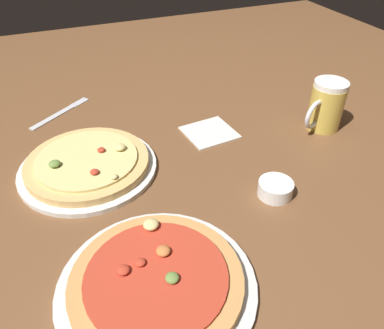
{
  "coord_description": "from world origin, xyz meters",
  "views": [
    {
      "loc": [
        -0.27,
        -0.64,
        0.55
      ],
      "look_at": [
        0.0,
        0.0,
        0.02
      ],
      "focal_mm": 35.16,
      "sensor_mm": 36.0,
      "label": 1
    }
  ],
  "objects_px": {
    "pizza_plate_far": "(88,165)",
    "napkin_folded": "(210,132)",
    "ramekin_sauce": "(275,189)",
    "knife_right": "(61,112)",
    "beer_mug_dark": "(326,106)",
    "pizza_plate_near": "(157,283)"
  },
  "relations": [
    {
      "from": "pizza_plate_far",
      "to": "napkin_folded",
      "type": "height_order",
      "value": "pizza_plate_far"
    },
    {
      "from": "napkin_folded",
      "to": "beer_mug_dark",
      "type": "bearing_deg",
      "value": -16.68
    },
    {
      "from": "pizza_plate_far",
      "to": "napkin_folded",
      "type": "distance_m",
      "value": 0.33
    },
    {
      "from": "ramekin_sauce",
      "to": "knife_right",
      "type": "bearing_deg",
      "value": 125.27
    },
    {
      "from": "pizza_plate_near",
      "to": "pizza_plate_far",
      "type": "height_order",
      "value": "pizza_plate_near"
    },
    {
      "from": "pizza_plate_far",
      "to": "ramekin_sauce",
      "type": "height_order",
      "value": "pizza_plate_far"
    },
    {
      "from": "ramekin_sauce",
      "to": "knife_right",
      "type": "xyz_separation_m",
      "value": [
        -0.39,
        0.55,
        -0.01
      ]
    },
    {
      "from": "pizza_plate_far",
      "to": "ramekin_sauce",
      "type": "relative_size",
      "value": 4.24
    },
    {
      "from": "beer_mug_dark",
      "to": "ramekin_sauce",
      "type": "xyz_separation_m",
      "value": [
        -0.27,
        -0.19,
        -0.05
      ]
    },
    {
      "from": "ramekin_sauce",
      "to": "napkin_folded",
      "type": "distance_m",
      "value": 0.28
    },
    {
      "from": "pizza_plate_near",
      "to": "pizza_plate_far",
      "type": "bearing_deg",
      "value": 97.46
    },
    {
      "from": "beer_mug_dark",
      "to": "napkin_folded",
      "type": "height_order",
      "value": "beer_mug_dark"
    },
    {
      "from": "beer_mug_dark",
      "to": "ramekin_sauce",
      "type": "height_order",
      "value": "beer_mug_dark"
    },
    {
      "from": "pizza_plate_near",
      "to": "knife_right",
      "type": "xyz_separation_m",
      "value": [
        -0.08,
        0.67,
        -0.01
      ]
    },
    {
      "from": "napkin_folded",
      "to": "knife_right",
      "type": "height_order",
      "value": "napkin_folded"
    },
    {
      "from": "pizza_plate_far",
      "to": "knife_right",
      "type": "relative_size",
      "value": 1.74
    },
    {
      "from": "pizza_plate_near",
      "to": "napkin_folded",
      "type": "distance_m",
      "value": 0.5
    },
    {
      "from": "beer_mug_dark",
      "to": "pizza_plate_near",
      "type": "bearing_deg",
      "value": -151.3
    },
    {
      "from": "pizza_plate_near",
      "to": "pizza_plate_far",
      "type": "xyz_separation_m",
      "value": [
        -0.05,
        0.37,
        0.0
      ]
    },
    {
      "from": "pizza_plate_far",
      "to": "ramekin_sauce",
      "type": "distance_m",
      "value": 0.43
    },
    {
      "from": "pizza_plate_far",
      "to": "beer_mug_dark",
      "type": "relative_size",
      "value": 2.34
    },
    {
      "from": "pizza_plate_near",
      "to": "napkin_folded",
      "type": "bearing_deg",
      "value": 55.23
    }
  ]
}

